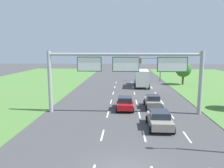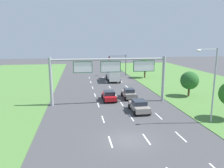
{
  "view_description": "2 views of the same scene",
  "coord_description": "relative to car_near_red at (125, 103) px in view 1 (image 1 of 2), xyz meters",
  "views": [
    {
      "loc": [
        0.03,
        -11.38,
        7.09
      ],
      "look_at": [
        -1.43,
        14.58,
        3.01
      ],
      "focal_mm": 35.0,
      "sensor_mm": 36.0,
      "label": 1
    },
    {
      "loc": [
        -4.55,
        -18.72,
        9.3
      ],
      "look_at": [
        0.45,
        13.01,
        2.87
      ],
      "focal_mm": 35.0,
      "sensor_mm": 36.0,
      "label": 2
    }
  ],
  "objects": [
    {
      "name": "lane_dashes_inner_right",
      "position": [
        1.59,
        -5.15,
        -0.78
      ],
      "size": [
        0.14,
        56.4,
        0.01
      ],
      "color": "white",
      "rests_on": "ground_plane"
    },
    {
      "name": "sign_gantry",
      "position": [
        0.08,
        -1.46,
        4.16
      ],
      "size": [
        17.24,
        0.44,
        7.0
      ],
      "color": "#9EA0A5",
      "rests_on": "ground_plane"
    },
    {
      "name": "car_mid_lane",
      "position": [
        3.15,
        -6.06,
        0.01
      ],
      "size": [
        2.19,
        4.13,
        1.57
      ],
      "rotation": [
        0.0,
        0.0,
        -0.0
      ],
      "color": "gray",
      "rests_on": "ground_plane"
    },
    {
      "name": "lane_dashes_inner_left",
      "position": [
        -1.91,
        -5.15,
        -0.78
      ],
      "size": [
        0.14,
        56.4,
        0.01
      ],
      "color": "white",
      "rests_on": "ground_plane"
    },
    {
      "name": "traffic_light_mast",
      "position": [
        6.12,
        24.27,
        3.08
      ],
      "size": [
        4.76,
        0.49,
        5.6
      ],
      "color": "#47494F",
      "rests_on": "ground_plane"
    },
    {
      "name": "car_near_red",
      "position": [
        0.0,
        0.0,
        0.0
      ],
      "size": [
        2.07,
        4.03,
        1.55
      ],
      "rotation": [
        0.0,
        0.0,
        -0.0
      ],
      "color": "red",
      "rests_on": "ground_plane"
    },
    {
      "name": "car_lead_silver",
      "position": [
        3.44,
        0.93,
        -0.0
      ],
      "size": [
        2.01,
        4.09,
        1.6
      ],
      "rotation": [
        0.0,
        0.0,
        0.0
      ],
      "color": "gray",
      "rests_on": "ground_plane"
    },
    {
      "name": "box_truck",
      "position": [
        3.29,
        16.85,
        0.97
      ],
      "size": [
        2.89,
        7.94,
        3.28
      ],
      "rotation": [
        0.0,
        0.0,
        -0.04
      ],
      "color": "silver",
      "rests_on": "ground_plane"
    },
    {
      "name": "roadside_tree_far",
      "position": [
        11.9,
        19.49,
        2.36
      ],
      "size": [
        3.14,
        3.14,
        4.74
      ],
      "color": "#513823",
      "rests_on": "ground_plane"
    },
    {
      "name": "lane_dashes_slip",
      "position": [
        5.09,
        -5.15,
        -0.78
      ],
      "size": [
        0.14,
        56.4,
        0.01
      ],
      "color": "white",
      "rests_on": "ground_plane"
    }
  ]
}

